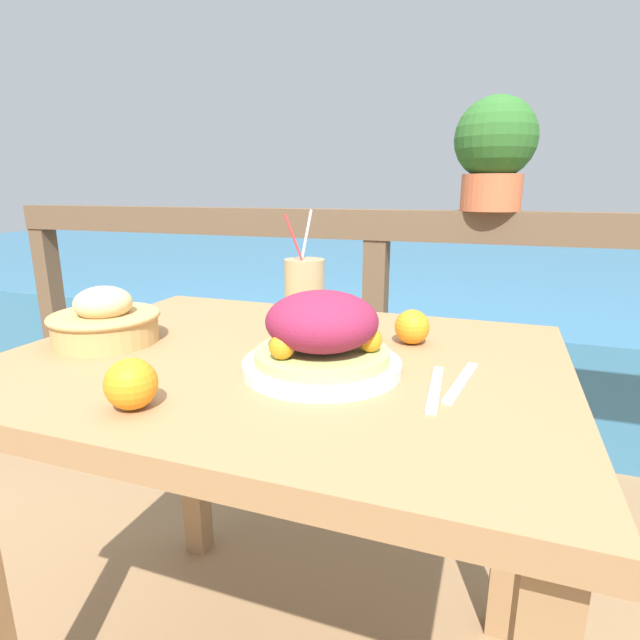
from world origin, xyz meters
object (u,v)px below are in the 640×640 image
(bread_basket, at_px, (105,321))
(potted_plant, at_px, (495,149))
(salad_plate, at_px, (322,338))
(drink_glass, at_px, (305,298))

(bread_basket, relative_size, potted_plant, 0.68)
(salad_plate, distance_m, bread_basket, 0.45)
(salad_plate, relative_size, drink_glass, 1.03)
(salad_plate, distance_m, potted_plant, 0.88)
(salad_plate, bearing_deg, potted_plant, 74.05)
(salad_plate, xyz_separation_m, bread_basket, (-0.45, 0.01, -0.01))
(salad_plate, bearing_deg, bread_basket, 178.50)
(bread_basket, distance_m, potted_plant, 1.09)
(potted_plant, bearing_deg, bread_basket, -131.27)
(salad_plate, relative_size, potted_plant, 0.86)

